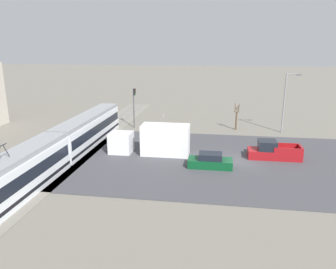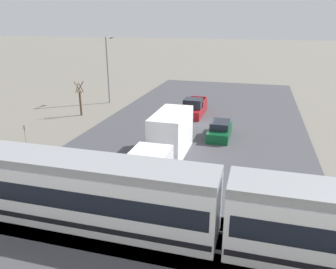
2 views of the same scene
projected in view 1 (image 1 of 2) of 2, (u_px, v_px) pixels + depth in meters
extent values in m
plane|color=slate|center=(238.00, 161.00, 34.25)|extent=(320.00, 320.00, 0.00)
cube|color=#424247|center=(238.00, 161.00, 34.24)|extent=(20.20, 49.13, 0.08)
cube|color=gray|center=(76.00, 153.00, 36.83)|extent=(62.17, 4.40, 0.08)
cube|color=gray|center=(82.00, 152.00, 36.70)|extent=(60.93, 0.10, 0.14)
cube|color=gray|center=(70.00, 152.00, 36.91)|extent=(60.93, 0.10, 0.14)
cube|color=white|center=(7.00, 185.00, 24.68)|extent=(15.94, 2.57, 3.08)
cube|color=black|center=(6.00, 180.00, 24.58)|extent=(15.46, 2.60, 1.03)
cube|color=black|center=(9.00, 196.00, 24.93)|extent=(15.78, 2.61, 0.29)
cube|color=gray|center=(4.00, 163.00, 24.21)|extent=(15.94, 2.37, 0.44)
cube|color=white|center=(89.00, 130.00, 40.20)|extent=(15.94, 2.57, 3.08)
cube|color=black|center=(89.00, 128.00, 40.11)|extent=(15.46, 2.60, 1.03)
cube|color=black|center=(90.00, 138.00, 40.46)|extent=(15.78, 2.61, 0.29)
cube|color=gray|center=(88.00, 116.00, 39.74)|extent=(15.94, 2.37, 0.44)
cylinder|color=#2D2D33|center=(6.00, 151.00, 24.44)|extent=(0.66, 0.07, 1.15)
cube|color=#2D2D33|center=(1.00, 146.00, 23.86)|extent=(1.10, 0.08, 0.06)
cube|color=silver|center=(121.00, 142.00, 36.68)|extent=(2.37, 2.44, 2.27)
cube|color=white|center=(165.00, 140.00, 35.81)|extent=(2.37, 5.19, 3.34)
cube|color=#196B38|center=(167.00, 134.00, 36.86)|extent=(0.02, 2.59, 0.84)
cube|color=maroon|center=(274.00, 154.00, 34.87)|extent=(2.06, 5.49, 0.93)
cube|color=black|center=(267.00, 145.00, 34.72)|extent=(1.90, 1.87, 1.01)
cube|color=maroon|center=(284.00, 145.00, 35.41)|extent=(0.12, 2.75, 0.54)
cube|color=maroon|center=(288.00, 151.00, 33.60)|extent=(0.12, 2.75, 0.54)
cube|color=maroon|center=(301.00, 149.00, 34.29)|extent=(1.90, 0.22, 0.54)
cube|color=red|center=(299.00, 150.00, 35.17)|extent=(0.14, 0.04, 0.18)
cube|color=#0C4723|center=(210.00, 163.00, 32.38)|extent=(1.85, 4.34, 0.84)
cube|color=black|center=(210.00, 156.00, 32.18)|extent=(1.59, 2.26, 0.61)
cylinder|color=#47474C|center=(134.00, 108.00, 47.53)|extent=(0.16, 0.16, 5.74)
cube|color=black|center=(135.00, 92.00, 46.87)|extent=(0.28, 0.22, 0.95)
sphere|color=#390606|center=(135.00, 90.00, 46.77)|extent=(0.18, 0.18, 0.18)
sphere|color=#3C2C06|center=(135.00, 92.00, 46.85)|extent=(0.18, 0.18, 0.18)
sphere|color=green|center=(135.00, 94.00, 46.94)|extent=(0.18, 0.18, 0.18)
cylinder|color=brown|center=(236.00, 121.00, 46.69)|extent=(0.24, 0.24, 2.66)
cylinder|color=brown|center=(237.00, 108.00, 46.46)|extent=(0.09, 0.76, 1.03)
cylinder|color=brown|center=(235.00, 108.00, 46.24)|extent=(0.91, 0.09, 1.25)
cylinder|color=brown|center=(237.00, 109.00, 45.99)|extent=(0.09, 0.76, 1.03)
cylinder|color=brown|center=(239.00, 108.00, 46.16)|extent=(0.91, 0.09, 1.25)
cylinder|color=gray|center=(284.00, 103.00, 44.57)|extent=(0.20, 0.20, 8.13)
cylinder|color=gray|center=(293.00, 74.00, 43.41)|extent=(0.12, 1.60, 0.12)
cube|color=#515156|center=(299.00, 75.00, 43.31)|extent=(0.36, 0.60, 0.18)
cylinder|color=gray|center=(163.00, 121.00, 47.36)|extent=(0.06, 0.06, 2.14)
cube|color=white|center=(163.00, 116.00, 47.13)|extent=(0.32, 0.02, 0.44)
cube|color=red|center=(163.00, 116.00, 47.13)|extent=(0.31, 0.01, 0.10)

